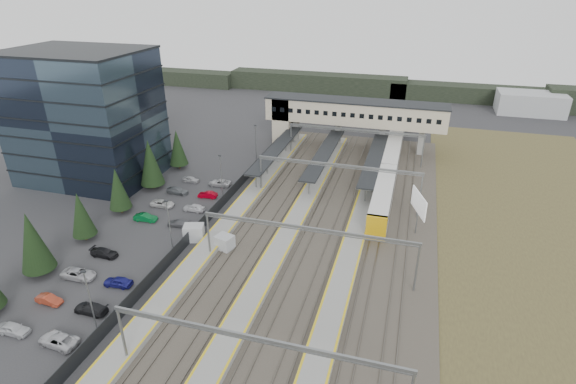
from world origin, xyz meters
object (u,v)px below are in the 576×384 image
(office_building, at_px, (85,116))
(relay_cabin_near, at_px, (194,233))
(relay_cabin_far, at_px, (225,243))
(footbridge, at_px, (342,114))
(billboard, at_px, (419,204))
(train, at_px, (392,155))

(office_building, distance_m, relay_cabin_near, 35.72)
(relay_cabin_far, relative_size, footbridge, 0.07)
(relay_cabin_far, bearing_deg, billboard, 29.25)
(office_building, relative_size, relay_cabin_far, 8.31)
(relay_cabin_near, xyz_separation_m, footbridge, (13.97, 46.47, 6.72))
(office_building, relative_size, relay_cabin_near, 7.13)
(billboard, bearing_deg, office_building, 177.41)
(footbridge, relative_size, billboard, 6.49)
(footbridge, bearing_deg, billboard, -61.17)
(relay_cabin_near, bearing_deg, office_building, 151.01)
(office_building, bearing_deg, relay_cabin_far, -26.61)
(train, bearing_deg, relay_cabin_near, -124.10)
(footbridge, bearing_deg, relay_cabin_near, -106.73)
(office_building, xyz_separation_m, relay_cabin_near, (29.73, -16.48, -10.98))
(relay_cabin_near, relative_size, relay_cabin_far, 1.16)
(relay_cabin_far, distance_m, footbridge, 48.87)
(relay_cabin_near, distance_m, relay_cabin_far, 5.62)
(relay_cabin_near, bearing_deg, relay_cabin_far, -12.01)
(relay_cabin_near, bearing_deg, billboard, 23.14)
(office_building, distance_m, train, 61.11)
(relay_cabin_far, height_order, train, train)
(relay_cabin_far, bearing_deg, office_building, 153.39)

